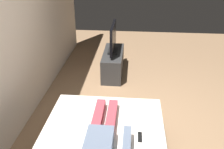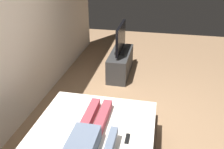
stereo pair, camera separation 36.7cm
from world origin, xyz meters
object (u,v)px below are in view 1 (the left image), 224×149
object	(u,v)px
tv_stand	(113,63)
tv	(113,39)
person	(102,139)
remote	(140,137)

from	to	relation	value
tv_stand	tv	bearing A→B (deg)	180.00
tv	person	bearing A→B (deg)	-177.49
remote	tv	distance (m)	2.64
person	tv	bearing A→B (deg)	2.51
person	tv	distance (m)	2.74
person	tv	xyz separation A→B (m)	(2.73, 0.12, 0.16)
remote	tv_stand	xyz separation A→B (m)	(2.58, 0.52, -0.30)
remote	tv	size ratio (longest dim) A/B	0.17
remote	person	bearing A→B (deg)	110.47
tv_stand	tv	size ratio (longest dim) A/B	1.25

